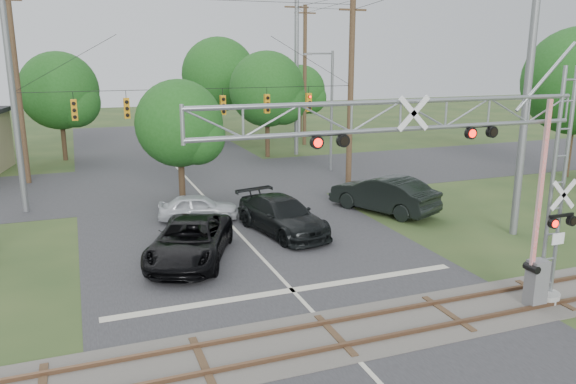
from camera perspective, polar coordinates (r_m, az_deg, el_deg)
name	(u,v)px	position (r m, az deg, el deg)	size (l,w,h in m)	color
ground	(367,371)	(15.69, 8.08, -17.56)	(160.00, 160.00, 0.00)	#273E1C
road_main	(254,250)	(24.05, -3.46, -5.91)	(14.00, 90.00, 0.02)	#2A2A2D
road_cross	(190,182)	(37.15, -9.93, 1.03)	(90.00, 12.00, 0.02)	#2A2A2D
railroad_track	(335,335)	(17.21, 4.79, -14.30)	(90.00, 3.20, 0.17)	#554F49
crossing_gantry	(467,168)	(17.35, 17.77, 2.35)	(12.54, 1.00, 7.80)	gray
traffic_signal_span	(215,98)	(32.62, -7.39, 9.42)	(19.34, 0.36, 11.50)	slate
pickup_black	(190,241)	(22.97, -9.92, -4.89)	(2.77, 6.02, 1.67)	black
car_dark	(282,216)	(26.05, -0.58, -2.41)	(2.33, 5.74, 1.67)	black
sedan_silver	(198,207)	(28.37, -9.09, -1.56)	(1.59, 3.95, 1.34)	silver
suv_dark	(383,194)	(29.93, 9.67, -0.20)	(2.04, 5.85, 1.93)	black
streetlight	(330,105)	(39.47, 4.24, 8.79)	(2.22, 0.23, 8.33)	slate
utility_poles	(238,83)	(35.94, -5.12, 10.97)	(25.31, 28.12, 13.01)	#3E271C
treeline	(165,85)	(44.77, -12.35, 10.55)	(55.54, 30.97, 9.90)	#382819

